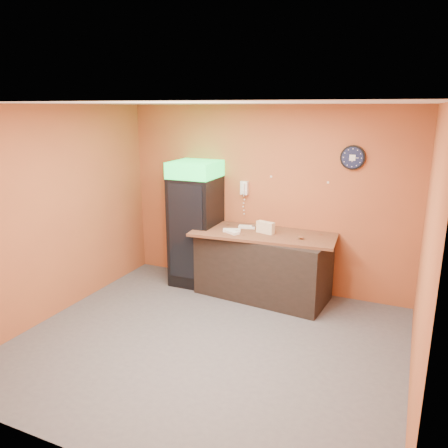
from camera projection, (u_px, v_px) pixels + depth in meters
The scene contains 15 objects.
floor at pixel (208, 343), 5.28m from camera, with size 4.50×4.50×0.00m, color #47474C.
back_wall at pixel (264, 199), 6.68m from camera, with size 4.50×0.02×2.80m, color #AE5A31.
left_wall at pixel (55, 213), 5.79m from camera, with size 0.02×4.00×2.80m, color #AE5A31.
right_wall at pixel (425, 260), 4.03m from camera, with size 0.02×4.00×2.80m, color #AE5A31.
ceiling at pixel (205, 103), 4.55m from camera, with size 4.50×4.00×0.02m, color white.
beverage_cooler at pixel (195, 226), 6.84m from camera, with size 0.70×0.71×1.96m.
prep_counter at pixel (263, 266), 6.49m from camera, with size 1.90×0.84×0.95m, color black.
wall_clock at pixel (353, 158), 5.97m from camera, with size 0.34×0.06×0.34m.
wall_phone at pixel (244, 188), 6.71m from camera, with size 0.11×0.10×0.21m.
butcher_paper at pixel (264, 234), 6.36m from camera, with size 2.08×0.87×0.04m, color brown.
sub_roll_stack at pixel (265, 227), 6.31m from camera, with size 0.28×0.15×0.17m.
wrapped_sandwich_left at pixel (232, 230), 6.41m from camera, with size 0.26×0.10×0.04m, color silver.
wrapped_sandwich_mid at pixel (231, 232), 6.33m from camera, with size 0.25×0.10×0.04m, color silver.
wrapped_sandwich_right at pixel (247, 227), 6.59m from camera, with size 0.25×0.10×0.04m, color silver.
kitchen_tool at pixel (253, 227), 6.55m from camera, with size 0.06×0.06×0.06m, color silver.
Camera 1 is at (2.09, -4.23, 2.77)m, focal length 35.00 mm.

